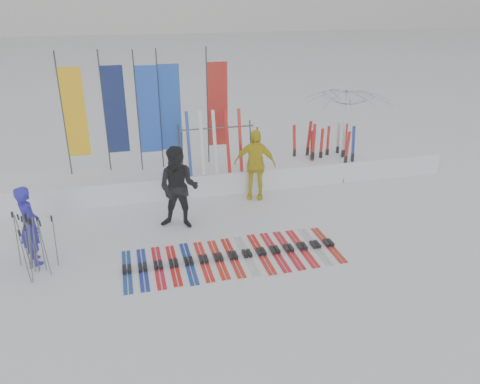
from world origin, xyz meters
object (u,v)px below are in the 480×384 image
object	(u,v)px
person_yellow	(255,164)
ski_rack	(218,142)
ski_row	(233,256)
person_blue	(30,225)
person_black	(179,188)
tent_canopy	(346,126)

from	to	relation	value
person_yellow	ski_rack	distance (m)	1.21
ski_row	ski_rack	world-z (taller)	ski_rack
person_blue	person_black	xyz separation A→B (m)	(3.09, 0.83, 0.14)
person_yellow	tent_canopy	xyz separation A→B (m)	(3.52, 1.90, 0.30)
person_blue	tent_canopy	size ratio (longest dim) A/B	0.61
person_yellow	ski_rack	xyz separation A→B (m)	(-0.83, 0.76, 0.44)
person_blue	ski_rack	bearing A→B (deg)	-81.66
person_yellow	ski_row	bearing A→B (deg)	-92.80
person_yellow	ski_rack	world-z (taller)	person_yellow
person_black	ski_row	bearing A→B (deg)	-40.79
tent_canopy	person_yellow	bearing A→B (deg)	-151.64
person_black	person_yellow	world-z (taller)	person_black
tent_canopy	person_black	bearing A→B (deg)	-151.24
person_black	tent_canopy	distance (m)	6.50
ski_row	ski_rack	xyz separation A→B (m)	(0.46, 3.67, 1.35)
ski_rack	person_black	bearing A→B (deg)	-123.93
person_blue	ski_rack	size ratio (longest dim) A/B	0.82
ski_row	ski_rack	distance (m)	3.94
person_yellow	tent_canopy	bearing A→B (deg)	49.60
tent_canopy	ski_row	world-z (taller)	tent_canopy
person_blue	tent_canopy	distance (m)	9.63
person_blue	person_yellow	world-z (taller)	person_yellow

